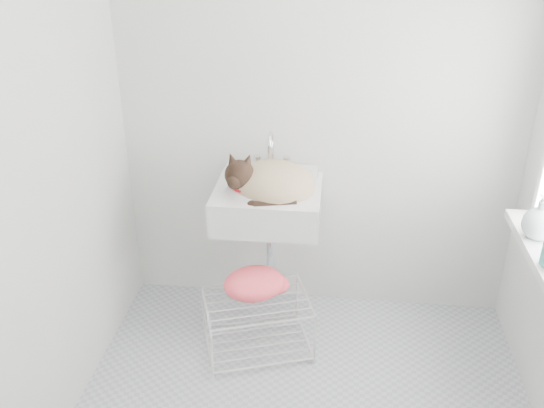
# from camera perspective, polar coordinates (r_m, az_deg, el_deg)

# --- Properties ---
(back_wall) EXTENTS (2.20, 0.02, 2.50)m
(back_wall) POSITION_cam_1_polar(r_m,az_deg,el_deg) (3.13, 4.83, 10.00)
(back_wall) COLOR silver
(back_wall) RESTS_ON ground
(left_wall) EXTENTS (0.02, 2.00, 2.50)m
(left_wall) POSITION_cam_1_polar(r_m,az_deg,el_deg) (2.49, -22.45, 3.53)
(left_wall) COLOR silver
(left_wall) RESTS_ON ground
(sink) EXTENTS (0.56, 0.49, 0.22)m
(sink) POSITION_cam_1_polar(r_m,az_deg,el_deg) (3.05, -0.41, 1.57)
(sink) COLOR white
(sink) RESTS_ON back_wall
(faucet) EXTENTS (0.20, 0.14, 0.20)m
(faucet) POSITION_cam_1_polar(r_m,az_deg,el_deg) (3.16, -0.01, 5.25)
(faucet) COLOR silver
(faucet) RESTS_ON sink
(cat) EXTENTS (0.45, 0.37, 0.28)m
(cat) POSITION_cam_1_polar(r_m,az_deg,el_deg) (3.01, -0.22, 2.11)
(cat) COLOR tan
(cat) RESTS_ON sink
(wire_rack) EXTENTS (0.63, 0.53, 0.32)m
(wire_rack) POSITION_cam_1_polar(r_m,az_deg,el_deg) (3.20, -1.44, -11.87)
(wire_rack) COLOR silver
(wire_rack) RESTS_ON floor
(towel) EXTENTS (0.40, 0.35, 0.14)m
(towel) POSITION_cam_1_polar(r_m,az_deg,el_deg) (3.12, -1.75, -8.37)
(towel) COLOR orange
(towel) RESTS_ON wire_rack
(bottle_c) EXTENTS (0.18, 0.18, 0.20)m
(bottle_c) POSITION_cam_1_polar(r_m,az_deg,el_deg) (2.85, 24.48, -2.96)
(bottle_c) COLOR silver
(bottle_c) RESTS_ON windowsill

